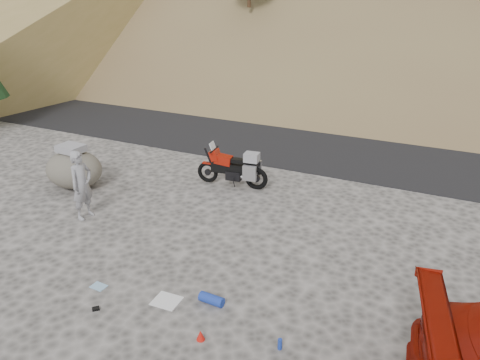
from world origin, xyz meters
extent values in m
plane|color=#474441|center=(0.00, 0.00, 0.00)|extent=(140.00, 140.00, 0.00)
cube|color=black|center=(0.00, 9.00, 0.00)|extent=(120.00, 7.00, 0.05)
cylinder|color=#372214|center=(-18.00, 16.00, 3.57)|extent=(0.15, 0.15, 1.26)
torus|color=black|center=(-0.56, 3.66, 0.31)|extent=(0.63, 0.18, 0.62)
cylinder|color=black|center=(-0.56, 3.66, 0.31)|extent=(0.19, 0.08, 0.19)
torus|color=black|center=(0.88, 3.82, 0.31)|extent=(0.67, 0.20, 0.66)
cylinder|color=black|center=(0.88, 3.82, 0.31)|extent=(0.21, 0.10, 0.21)
cylinder|color=black|center=(-0.49, 3.67, 0.66)|extent=(0.35, 0.10, 0.76)
cylinder|color=black|center=(-0.36, 3.68, 1.01)|extent=(0.11, 0.58, 0.04)
cube|color=black|center=(0.14, 3.74, 0.52)|extent=(1.14, 0.35, 0.28)
cube|color=black|center=(0.23, 3.75, 0.33)|extent=(0.45, 0.33, 0.26)
cube|color=#9A1408|center=(-0.08, 3.71, 0.75)|extent=(0.52, 0.34, 0.29)
cube|color=#9A1408|center=(-0.33, 3.68, 0.86)|extent=(0.32, 0.35, 0.33)
cube|color=silver|center=(-0.39, 3.68, 1.11)|extent=(0.14, 0.29, 0.24)
cube|color=black|center=(0.37, 3.76, 0.77)|extent=(0.54, 0.26, 0.11)
cube|color=black|center=(0.73, 3.80, 0.73)|extent=(0.35, 0.20, 0.09)
cube|color=silver|center=(0.79, 3.57, 0.54)|extent=(0.39, 0.15, 0.42)
cube|color=silver|center=(0.74, 4.05, 0.54)|extent=(0.39, 0.15, 0.42)
cube|color=gray|center=(0.74, 3.81, 0.92)|extent=(0.43, 0.36, 0.24)
cube|color=#9A1408|center=(-0.56, 3.66, 0.59)|extent=(0.29, 0.14, 0.04)
cylinder|color=black|center=(0.30, 3.59, 0.17)|extent=(0.04, 0.20, 0.34)
cylinder|color=silver|center=(0.71, 3.67, 0.38)|extent=(0.43, 0.13, 0.12)
imported|color=gray|center=(-2.23, 0.48, 0.00)|extent=(0.44, 0.65, 1.71)
ellipsoid|color=#555249|center=(-3.76, 1.78, 0.52)|extent=(1.90, 1.73, 1.04)
cube|color=gray|center=(-3.76, 1.78, 1.13)|extent=(0.67, 0.53, 0.18)
ellipsoid|color=#555249|center=(-4.46, 1.88, 0.20)|extent=(0.73, 0.67, 0.41)
cube|color=white|center=(1.41, -1.44, 0.01)|extent=(0.50, 0.45, 0.02)
cylinder|color=#1B36A3|center=(2.18, -1.14, 0.09)|extent=(0.47, 0.21, 0.19)
cylinder|color=#1B36A3|center=(3.70, -1.67, 0.10)|extent=(0.08, 0.08, 0.19)
cone|color=red|center=(2.46, -2.03, 0.09)|extent=(0.18, 0.18, 0.18)
cube|color=black|center=(0.41, -2.18, 0.02)|extent=(0.15, 0.15, 0.04)
cube|color=#8BB7D7|center=(0.00, -1.63, 0.01)|extent=(0.31, 0.23, 0.01)
camera|label=1|loc=(5.60, -7.12, 5.37)|focal=35.00mm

